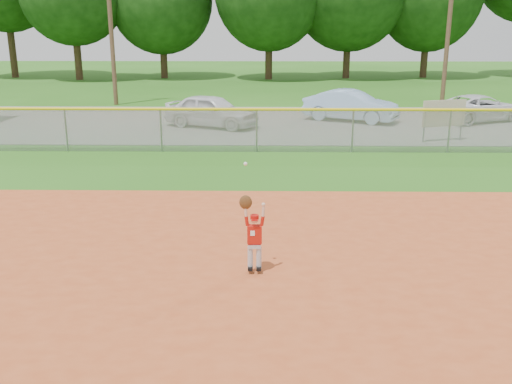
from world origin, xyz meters
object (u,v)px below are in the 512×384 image
ballplayer (253,233)px  car_blue (351,106)px  car_white_a (211,111)px  sponsor_sign (444,114)px  car_white_b (479,108)px

ballplayer → car_blue: bearing=76.2°
car_white_a → car_blue: (6.22, 1.64, 0.00)m
car_blue → sponsor_sign: 5.46m
ballplayer → sponsor_sign: bearing=60.1°
car_blue → sponsor_sign: sponsor_sign is taller
car_white_a → car_white_b: bearing=-59.2°
car_blue → car_white_b: 5.89m
car_white_b → sponsor_sign: size_ratio=2.49×
sponsor_sign → car_blue: bearing=121.1°
car_white_b → car_blue: bearing=65.9°
car_white_a → sponsor_sign: sponsor_sign is taller
car_white_a → sponsor_sign: bearing=-85.9°
car_white_b → sponsor_sign: 5.68m
car_white_b → car_white_a: bearing=73.1°
car_white_a → car_white_b: (12.11, 1.74, -0.10)m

